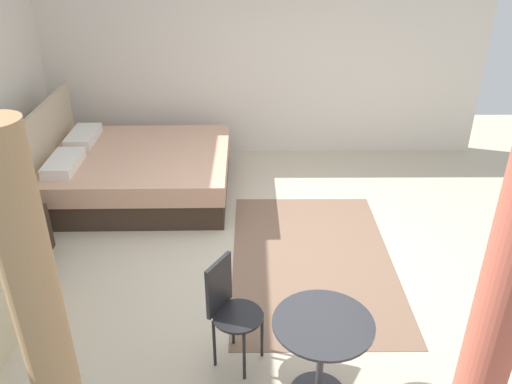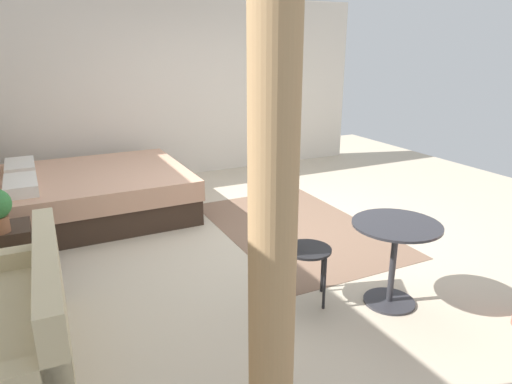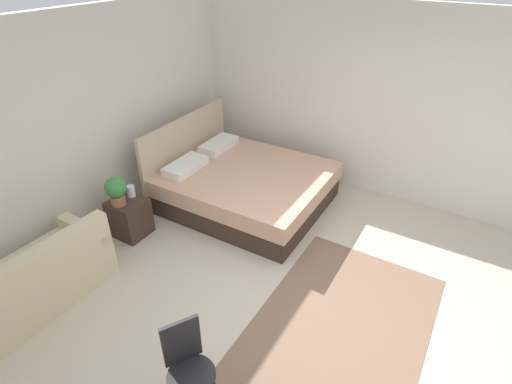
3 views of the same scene
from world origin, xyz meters
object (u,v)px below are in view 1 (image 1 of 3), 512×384
at_px(vase, 18,201).
at_px(potted_plant, 6,200).
at_px(bed, 135,171).
at_px(nightstand, 23,235).
at_px(balcony_table, 322,345).
at_px(cafe_chair_near_window, 229,304).

bearing_deg(vase, potted_plant, -177.93).
height_order(bed, nightstand, bed).
distance_m(vase, balcony_table, 3.36).
height_order(potted_plant, balcony_table, potted_plant).
bearing_deg(bed, potted_plant, 150.01).
height_order(balcony_table, cafe_chair_near_window, cafe_chair_near_window).
height_order(nightstand, cafe_chair_near_window, cafe_chair_near_window).
bearing_deg(nightstand, balcony_table, -122.46).
xyz_separation_m(bed, vase, (-1.27, 0.87, 0.28)).
xyz_separation_m(potted_plant, balcony_table, (-1.66, -2.78, -0.23)).
bearing_deg(nightstand, cafe_chair_near_window, -123.02).
height_order(bed, balcony_table, bed).
bearing_deg(potted_plant, vase, 2.07).
distance_m(bed, cafe_chair_near_window, 3.05).
xyz_separation_m(bed, nightstand, (-1.39, 0.84, -0.04)).
xyz_separation_m(nightstand, balcony_table, (-1.76, -2.76, 0.23)).
distance_m(nightstand, vase, 0.35).
bearing_deg(nightstand, bed, -31.22).
distance_m(potted_plant, vase, 0.26).
bearing_deg(balcony_table, potted_plant, 59.20).
xyz_separation_m(bed, cafe_chair_near_window, (-2.76, -1.27, 0.23)).
relative_size(vase, balcony_table, 0.22).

